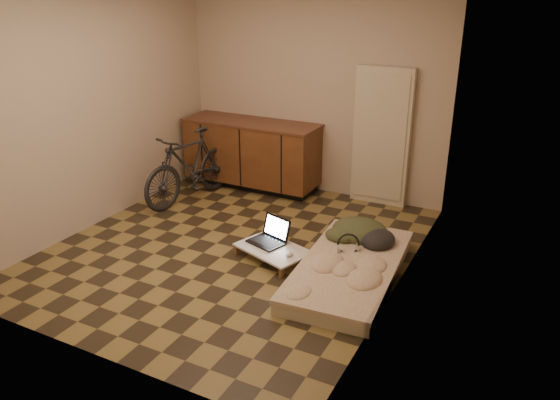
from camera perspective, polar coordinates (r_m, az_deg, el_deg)
The scene contains 10 objects.
room_shell at distance 5.36m, azimuth -5.29°, elevation 7.54°, with size 3.50×4.00×2.60m.
cabinets at distance 7.36m, azimuth -2.96°, elevation 4.87°, with size 1.84×0.62×0.91m.
appliance_panel at distance 6.81m, azimuth 10.57°, elevation 6.47°, with size 0.70×0.10×1.70m, color beige.
bicycle at distance 6.96m, azimuth -9.44°, elevation 3.86°, with size 0.45×1.54×1.00m, color black.
futon at distance 5.26m, azimuth 7.26°, elevation -7.17°, with size 1.00×1.87×0.16m.
clothing_pile at distance 5.67m, azimuth 8.79°, elevation -2.72°, with size 0.63×0.52×0.25m, color #323821, non-canonical shape.
headphones at distance 5.39m, azimuth 7.15°, elevation -4.53°, with size 0.24×0.22×0.16m, color black, non-canonical shape.
lap_desk at distance 5.53m, azimuth -0.74°, elevation -5.17°, with size 0.83×0.67×0.12m.
laptop at distance 5.63m, azimuth -1.09°, elevation -3.90°, with size 0.43×0.41×0.24m.
mouse at distance 5.36m, azimuth 0.99°, elevation -5.67°, with size 0.06×0.10×0.04m, color silver.
Camera 1 is at (2.80, -4.37, 2.62)m, focal length 35.00 mm.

